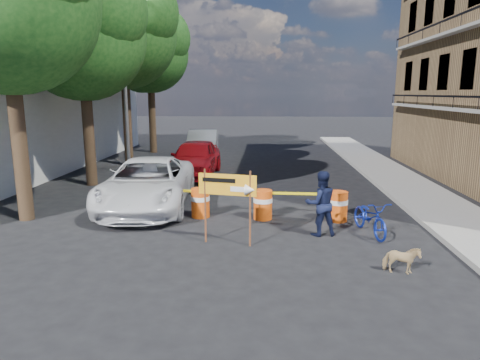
# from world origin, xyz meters

# --- Properties ---
(ground) EXTENTS (120.00, 120.00, 0.00)m
(ground) POSITION_xyz_m (0.00, 0.00, 0.00)
(ground) COLOR black
(ground) RESTS_ON ground
(sidewalk_east) EXTENTS (2.40, 40.00, 0.15)m
(sidewalk_east) POSITION_xyz_m (6.20, 6.00, 0.07)
(sidewalk_east) COLOR gray
(sidewalk_east) RESTS_ON ground
(tree_mid_a) EXTENTS (5.25, 5.00, 8.68)m
(tree_mid_a) POSITION_xyz_m (-6.74, 7.00, 6.01)
(tree_mid_a) COLOR #332316
(tree_mid_a) RESTS_ON ground
(tree_mid_b) EXTENTS (5.67, 5.40, 9.62)m
(tree_mid_b) POSITION_xyz_m (-6.73, 12.00, 6.71)
(tree_mid_b) COLOR #332316
(tree_mid_b) RESTS_ON ground
(tree_far) EXTENTS (5.04, 4.80, 8.84)m
(tree_far) POSITION_xyz_m (-6.74, 17.00, 6.22)
(tree_far) COLOR #332316
(tree_far) RESTS_ON ground
(streetlamp) EXTENTS (1.25, 0.18, 8.00)m
(streetlamp) POSITION_xyz_m (-5.93, 9.50, 4.38)
(streetlamp) COLOR gray
(streetlamp) RESTS_ON ground
(barrel_far_left) EXTENTS (0.58, 0.58, 0.90)m
(barrel_far_left) POSITION_xyz_m (-3.27, 2.62, 0.47)
(barrel_far_left) COLOR #D9470C
(barrel_far_left) RESTS_ON ground
(barrel_mid_left) EXTENTS (0.58, 0.58, 0.90)m
(barrel_mid_left) POSITION_xyz_m (-1.55, 2.58, 0.47)
(barrel_mid_left) COLOR #D9470C
(barrel_mid_left) RESTS_ON ground
(barrel_mid_right) EXTENTS (0.58, 0.58, 0.90)m
(barrel_mid_right) POSITION_xyz_m (0.38, 2.47, 0.47)
(barrel_mid_right) COLOR #D9470C
(barrel_mid_right) RESTS_ON ground
(barrel_far_right) EXTENTS (0.58, 0.58, 0.90)m
(barrel_far_right) POSITION_xyz_m (2.63, 2.40, 0.47)
(barrel_far_right) COLOR #D9470C
(barrel_far_right) RESTS_ON ground
(detour_sign) EXTENTS (1.47, 0.46, 1.92)m
(detour_sign) POSITION_xyz_m (-0.30, 0.16, 1.41)
(detour_sign) COLOR #592D19
(detour_sign) RESTS_ON ground
(pedestrian) EXTENTS (0.98, 0.83, 1.76)m
(pedestrian) POSITION_xyz_m (1.93, 1.06, 0.88)
(pedestrian) COLOR black
(pedestrian) RESTS_ON ground
(bicycle) EXTENTS (0.85, 1.09, 1.85)m
(bicycle) POSITION_xyz_m (3.29, 1.20, 0.93)
(bicycle) COLOR #122699
(bicycle) RESTS_ON ground
(dog) EXTENTS (0.78, 0.45, 0.62)m
(dog) POSITION_xyz_m (3.35, -1.40, 0.31)
(dog) COLOR tan
(dog) RESTS_ON ground
(suv_white) EXTENTS (3.14, 6.04, 1.62)m
(suv_white) POSITION_xyz_m (-3.49, 3.64, 0.81)
(suv_white) COLOR white
(suv_white) RESTS_ON ground
(sedan_red) EXTENTS (2.09, 4.95, 1.67)m
(sedan_red) POSITION_xyz_m (-2.80, 9.24, 0.83)
(sedan_red) COLOR maroon
(sedan_red) RESTS_ON ground
(sedan_silver) EXTENTS (2.07, 4.99, 1.60)m
(sedan_silver) POSITION_xyz_m (-3.32, 15.29, 0.80)
(sedan_silver) COLOR #9FA1A6
(sedan_silver) RESTS_ON ground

